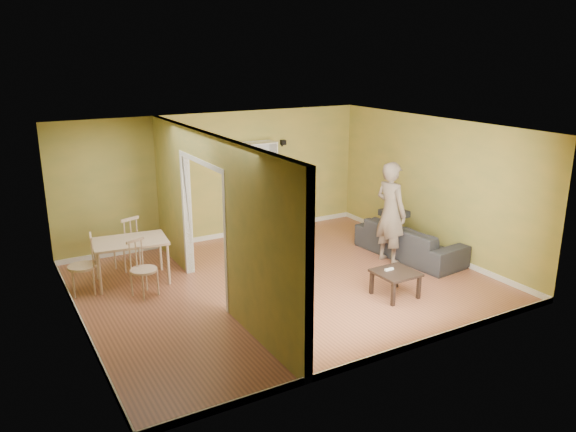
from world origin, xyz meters
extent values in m
plane|color=#B26949|center=(0.00, 0.00, 0.00)|extent=(6.50, 6.50, 0.00)
plane|color=white|center=(0.00, 0.00, 2.60)|extent=(6.50, 6.50, 0.00)
plane|color=gold|center=(0.00, 2.75, 1.30)|extent=(6.50, 0.00, 6.50)
plane|color=gold|center=(0.00, -2.75, 1.30)|extent=(6.50, 0.00, 6.50)
plane|color=gold|center=(-3.25, 0.00, 1.30)|extent=(0.00, 5.50, 5.50)
plane|color=gold|center=(3.25, 0.00, 1.30)|extent=(0.00, 5.50, 5.50)
cube|color=black|center=(1.50, 2.69, 1.90)|extent=(0.10, 0.10, 0.10)
imported|color=black|center=(2.70, -0.06, 0.42)|extent=(2.26, 1.15, 0.83)
imported|color=slate|center=(2.19, -0.07, 1.10)|extent=(0.85, 0.69, 2.21)
cube|color=white|center=(0.38, 2.56, 0.99)|extent=(0.02, 0.36, 1.98)
cube|color=white|center=(1.19, 2.56, 0.99)|extent=(0.02, 0.36, 1.98)
cube|color=white|center=(0.78, 2.73, 0.99)|extent=(0.83, 0.02, 1.98)
cube|color=white|center=(0.78, 2.56, 0.02)|extent=(0.79, 0.36, 0.02)
cube|color=white|center=(0.78, 2.56, 0.41)|extent=(0.79, 0.36, 0.02)
cube|color=white|center=(0.78, 2.56, 0.80)|extent=(0.79, 0.36, 0.02)
cube|color=white|center=(0.78, 2.56, 1.18)|extent=(0.79, 0.36, 0.02)
cube|color=white|center=(0.78, 2.56, 1.57)|extent=(0.79, 0.36, 0.02)
cube|color=white|center=(0.78, 2.56, 1.96)|extent=(0.79, 0.36, 0.02)
cube|color=#344483|center=(0.77, 2.56, 0.52)|extent=(0.40, 0.26, 0.21)
cube|color=#207658|center=(0.71, 2.56, 0.91)|extent=(0.43, 0.28, 0.22)
cube|color=navy|center=(0.78, 2.56, 1.30)|extent=(0.41, 0.27, 0.21)
cube|color=navy|center=(0.76, 2.56, 1.54)|extent=(0.45, 0.29, 0.23)
cube|color=black|center=(1.29, -1.33, 0.40)|extent=(0.63, 0.63, 0.04)
cube|color=black|center=(1.03, -1.59, 0.19)|extent=(0.05, 0.05, 0.38)
cube|color=black|center=(1.55, -1.59, 0.19)|extent=(0.05, 0.05, 0.38)
cube|color=black|center=(1.03, -1.07, 0.19)|extent=(0.05, 0.05, 0.38)
cube|color=black|center=(1.55, -1.07, 0.19)|extent=(0.05, 0.05, 0.38)
cube|color=white|center=(1.23, -1.23, 0.43)|extent=(0.16, 0.04, 0.03)
cube|color=beige|center=(-2.19, 1.32, 0.72)|extent=(1.19, 0.79, 0.04)
cylinder|color=beige|center=(-2.73, 0.97, 0.35)|extent=(0.05, 0.05, 0.70)
cylinder|color=beige|center=(-1.64, 0.97, 0.35)|extent=(0.05, 0.05, 0.70)
cylinder|color=beige|center=(-2.73, 1.66, 0.35)|extent=(0.05, 0.05, 0.70)
cylinder|color=beige|center=(-1.64, 1.66, 0.35)|extent=(0.05, 0.05, 0.70)
camera|label=1|loc=(-4.26, -7.64, 3.75)|focal=35.00mm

